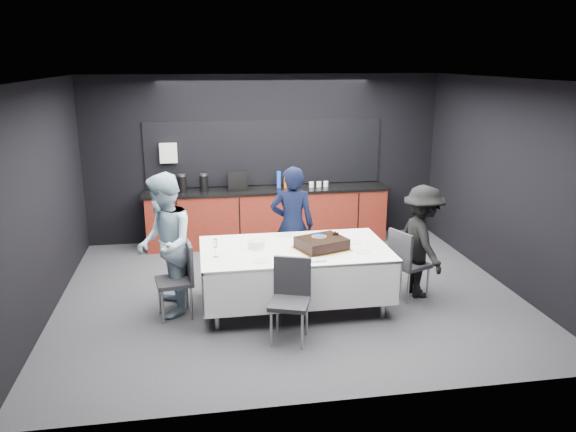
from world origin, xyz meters
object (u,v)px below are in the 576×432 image
at_px(cake_assembly, 322,244).
at_px(chair_left, 181,274).
at_px(party_table, 295,258).
at_px(person_right, 422,242).
at_px(chair_right, 406,259).
at_px(champagne_flute, 215,244).
at_px(chair_near, 291,293).
at_px(plate_stack, 256,244).
at_px(person_center, 292,225).
at_px(person_left, 165,245).

distance_m(cake_assembly, chair_left, 1.75).
distance_m(party_table, person_right, 1.71).
bearing_deg(chair_left, chair_right, 1.14).
relative_size(chair_left, chair_right, 1.00).
bearing_deg(champagne_flute, person_right, 5.46).
distance_m(cake_assembly, chair_near, 0.93).
relative_size(party_table, chair_right, 2.51).
relative_size(cake_assembly, plate_stack, 3.51).
relative_size(cake_assembly, chair_near, 0.78).
xyz_separation_m(chair_left, person_right, (3.11, 0.12, 0.21)).
height_order(champagne_flute, chair_right, champagne_flute).
height_order(chair_left, person_center, person_center).
relative_size(champagne_flute, person_center, 0.14).
relative_size(champagne_flute, chair_near, 0.24).
bearing_deg(person_left, party_table, 82.62).
xyz_separation_m(champagne_flute, person_left, (-0.60, 0.26, -0.06)).
bearing_deg(person_right, party_table, 90.85).
distance_m(chair_near, person_left, 1.69).
xyz_separation_m(cake_assembly, chair_right, (1.15, 0.12, -0.32)).
distance_m(champagne_flute, person_right, 2.70).
bearing_deg(champagne_flute, party_table, 10.49).
bearing_deg(person_left, chair_near, 52.45).
bearing_deg(cake_assembly, person_left, 174.38).
bearing_deg(chair_near, person_center, 79.54).
bearing_deg(cake_assembly, chair_near, -125.46).
bearing_deg(chair_near, plate_stack, 107.35).
relative_size(party_table, person_right, 1.56).
bearing_deg(chair_right, cake_assembly, -173.89).
xyz_separation_m(chair_left, person_center, (1.51, 0.84, 0.29)).
bearing_deg(chair_right, chair_near, -153.25).
xyz_separation_m(party_table, cake_assembly, (0.32, -0.11, 0.21)).
bearing_deg(person_right, champagne_flute, 93.79).
bearing_deg(party_table, person_right, 2.53).
bearing_deg(cake_assembly, champagne_flute, -176.88).
xyz_separation_m(cake_assembly, person_left, (-1.90, 0.19, 0.02)).
height_order(champagne_flute, person_right, person_right).
distance_m(plate_stack, champagne_flute, 0.58).
height_order(party_table, chair_near, chair_near).
bearing_deg(plate_stack, chair_left, -173.30).
bearing_deg(chair_right, plate_stack, 178.44).
height_order(plate_stack, chair_near, chair_near).
relative_size(chair_near, person_right, 0.62).
height_order(chair_left, person_left, person_left).
bearing_deg(party_table, chair_left, -178.18).
distance_m(chair_right, person_left, 3.07).
relative_size(chair_right, chair_near, 1.00).
xyz_separation_m(chair_left, chair_near, (1.22, -0.78, 0.00)).
bearing_deg(chair_left, person_right, 2.21).
relative_size(chair_right, person_right, 0.62).
xyz_separation_m(cake_assembly, chair_left, (-1.72, 0.07, -0.32)).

